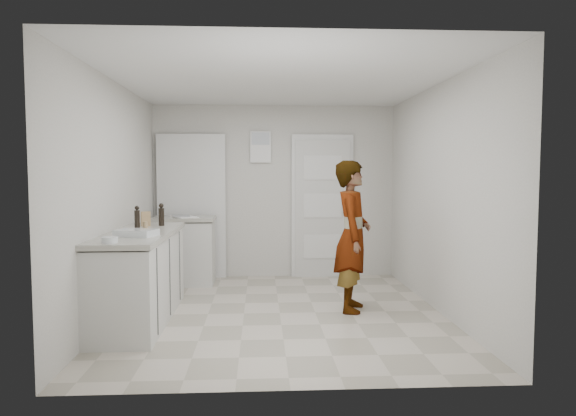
{
  "coord_description": "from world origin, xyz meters",
  "views": [
    {
      "loc": [
        -0.21,
        -5.5,
        1.53
      ],
      "look_at": [
        0.11,
        0.4,
        1.12
      ],
      "focal_mm": 32.0,
      "sensor_mm": 36.0,
      "label": 1
    }
  ],
  "objects": [
    {
      "name": "oil_cruet_b",
      "position": [
        -1.51,
        -0.01,
        1.05
      ],
      "size": [
        0.06,
        0.06,
        0.26
      ],
      "color": "black",
      "rests_on": "main_counter"
    },
    {
      "name": "ground",
      "position": [
        0.0,
        0.0,
        0.0
      ],
      "size": [
        4.0,
        4.0,
        0.0
      ],
      "primitive_type": "plane",
      "color": "#9E9684",
      "rests_on": "ground"
    },
    {
      "name": "oil_cruet_a",
      "position": [
        -1.34,
        0.39,
        1.05
      ],
      "size": [
        0.06,
        0.06,
        0.26
      ],
      "color": "black",
      "rests_on": "main_counter"
    },
    {
      "name": "egg_bowl",
      "position": [
        -1.51,
        -1.03,
        0.95
      ],
      "size": [
        0.14,
        0.14,
        0.05
      ],
      "color": "silver",
      "rests_on": "main_counter"
    },
    {
      "name": "spice_jar",
      "position": [
        -1.45,
        0.08,
        0.96
      ],
      "size": [
        0.05,
        0.05,
        0.08
      ],
      "primitive_type": "cylinder",
      "color": "tan",
      "rests_on": "main_counter"
    },
    {
      "name": "person",
      "position": [
        0.81,
        0.08,
        0.83
      ],
      "size": [
        0.52,
        0.68,
        1.66
      ],
      "primitive_type": "imported",
      "rotation": [
        0.0,
        0.0,
        1.35
      ],
      "color": "silver",
      "rests_on": "ground"
    },
    {
      "name": "baking_dish",
      "position": [
        -1.39,
        -0.56,
        0.95
      ],
      "size": [
        0.42,
        0.35,
        0.06
      ],
      "rotation": [
        0.0,
        0.0,
        -0.3
      ],
      "color": "silver",
      "rests_on": "main_counter"
    },
    {
      "name": "papers",
      "position": [
        -1.22,
        1.49,
        0.93
      ],
      "size": [
        0.39,
        0.41,
        0.01
      ],
      "primitive_type": "cube",
      "rotation": [
        0.0,
        0.0,
        0.55
      ],
      "color": "white",
      "rests_on": "side_counter"
    },
    {
      "name": "cake_mix_box",
      "position": [
        -1.5,
        0.35,
        1.01
      ],
      "size": [
        0.11,
        0.08,
        0.17
      ],
      "primitive_type": "cube",
      "rotation": [
        0.0,
        0.0,
        0.44
      ],
      "color": "#986F4C",
      "rests_on": "main_counter"
    },
    {
      "name": "side_counter",
      "position": [
        -1.25,
        1.55,
        0.43
      ],
      "size": [
        0.84,
        0.61,
        0.93
      ],
      "color": "silver",
      "rests_on": "ground"
    },
    {
      "name": "room_shell",
      "position": [
        -0.17,
        1.95,
        1.02
      ],
      "size": [
        4.0,
        4.0,
        4.0
      ],
      "color": "#B9B6AF",
      "rests_on": "ground"
    },
    {
      "name": "main_counter",
      "position": [
        -1.45,
        -0.2,
        0.43
      ],
      "size": [
        0.64,
        1.96,
        0.93
      ],
      "color": "silver",
      "rests_on": "ground"
    }
  ]
}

